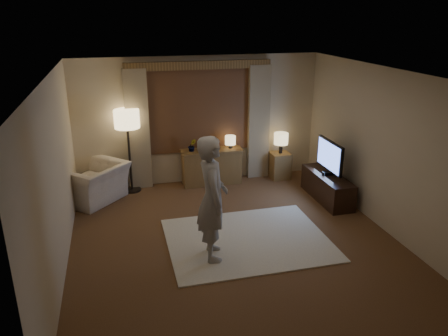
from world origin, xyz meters
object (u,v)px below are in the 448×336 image
object	(u,v)px
person	(212,198)
tv_stand	(327,187)
sideboard	(212,167)
side_table	(280,165)
armchair	(94,183)

from	to	relation	value
person	tv_stand	bearing A→B (deg)	-54.59
sideboard	tv_stand	distance (m)	2.38
sideboard	person	xyz separation A→B (m)	(-0.63, -2.84, 0.58)
tv_stand	person	xyz separation A→B (m)	(-2.58, -1.49, 0.68)
sideboard	side_table	xyz separation A→B (m)	(1.49, -0.05, -0.07)
side_table	tv_stand	distance (m)	1.38
armchair	tv_stand	xyz separation A→B (m)	(4.30, -1.02, -0.11)
person	side_table	bearing A→B (deg)	-31.83
tv_stand	person	world-z (taller)	person
sideboard	armchair	xyz separation A→B (m)	(-2.35, -0.33, 0.01)
sideboard	tv_stand	xyz separation A→B (m)	(1.95, -1.35, -0.10)
armchair	person	distance (m)	3.10
side_table	tv_stand	xyz separation A→B (m)	(0.46, -1.30, -0.03)
side_table	tv_stand	bearing A→B (deg)	-70.46
sideboard	person	world-z (taller)	person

